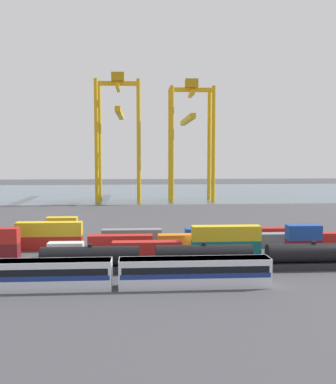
{
  "coord_description": "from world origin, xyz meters",
  "views": [
    {
      "loc": [
        -9.61,
        -80.09,
        17.51
      ],
      "look_at": [
        -3.18,
        19.1,
        9.3
      ],
      "focal_mm": 41.32,
      "sensor_mm": 36.0,
      "label": 1
    }
  ],
  "objects": [
    {
      "name": "ground_plane",
      "position": [
        0.0,
        40.0,
        0.0
      ],
      "size": [
        420.0,
        420.0,
        0.0
      ],
      "primitive_type": "plane",
      "color": "#424247"
    },
    {
      "name": "harbour_water",
      "position": [
        0.0,
        132.27,
        0.0
      ],
      "size": [
        400.0,
        110.0,
        0.01
      ],
      "primitive_type": "cube",
      "color": "#475B6B",
      "rests_on": "ground_plane"
    },
    {
      "name": "passenger_train",
      "position": [
        -12.85,
        -22.66,
        2.14
      ],
      "size": [
        41.25,
        3.14,
        3.9
      ],
      "color": "silver",
      "rests_on": "ground_plane"
    },
    {
      "name": "freight_tank_row",
      "position": [
        17.19,
        -14.59,
        2.05
      ],
      "size": [
        83.01,
        2.88,
        4.34
      ],
      "color": "#232326",
      "rests_on": "ground_plane"
    },
    {
      "name": "shipping_container_2",
      "position": [
        -22.36,
        -4.1,
        1.3
      ],
      "size": [
        6.04,
        2.44,
        2.6
      ],
      "primitive_type": "cube",
      "color": "silver",
      "rests_on": "ground_plane"
    },
    {
      "name": "shipping_container_3",
      "position": [
        -8.4,
        -4.1,
        1.3
      ],
      "size": [
        12.1,
        2.44,
        2.6
      ],
      "primitive_type": "cube",
      "color": "#AD211C",
      "rests_on": "ground_plane"
    },
    {
      "name": "shipping_container_4",
      "position": [
        5.57,
        -4.1,
        1.3
      ],
      "size": [
        12.1,
        2.44,
        2.6
      ],
      "primitive_type": "cube",
      "color": "#146066",
      "rests_on": "ground_plane"
    },
    {
      "name": "shipping_container_5",
      "position": [
        5.57,
        -4.1,
        3.9
      ],
      "size": [
        12.1,
        2.44,
        2.6
      ],
      "primitive_type": "cube",
      "color": "gold",
      "rests_on": "shipping_container_4"
    },
    {
      "name": "shipping_container_6",
      "position": [
        19.53,
        -4.1,
        1.3
      ],
      "size": [
        6.04,
        2.44,
        2.6
      ],
      "primitive_type": "cube",
      "color": "maroon",
      "rests_on": "ground_plane"
    },
    {
      "name": "shipping_container_7",
      "position": [
        19.53,
        -4.1,
        3.9
      ],
      "size": [
        6.04,
        2.44,
        2.6
      ],
      "primitive_type": "cube",
      "color": "#1C4299",
      "rests_on": "shipping_container_6"
    },
    {
      "name": "shipping_container_9",
      "position": [
        -26.42,
        2.39,
        1.3
      ],
      "size": [
        12.1,
        2.44,
        2.6
      ],
      "primitive_type": "cube",
      "color": "#AD211C",
      "rests_on": "ground_plane"
    },
    {
      "name": "shipping_container_10",
      "position": [
        -26.42,
        2.39,
        3.9
      ],
      "size": [
        12.1,
        2.44,
        2.6
      ],
      "primitive_type": "cube",
      "color": "gold",
      "rests_on": "shipping_container_9"
    },
    {
      "name": "shipping_container_11",
      "position": [
        -13.26,
        2.39,
        1.3
      ],
      "size": [
        12.1,
        2.44,
        2.6
      ],
      "primitive_type": "cube",
      "color": "#AD211C",
      "rests_on": "ground_plane"
    },
    {
      "name": "shipping_container_12",
      "position": [
        -0.09,
        2.39,
        1.3
      ],
      "size": [
        12.1,
        2.44,
        2.6
      ],
      "primitive_type": "cube",
      "color": "orange",
      "rests_on": "ground_plane"
    },
    {
      "name": "shipping_container_13",
      "position": [
        13.07,
        2.39,
        1.3
      ],
      "size": [
        12.1,
        2.44,
        2.6
      ],
      "primitive_type": "cube",
      "color": "slate",
      "rests_on": "ground_plane"
    },
    {
      "name": "shipping_container_14",
      "position": [
        26.24,
        2.39,
        1.3
      ],
      "size": [
        6.04,
        2.44,
        2.6
      ],
      "primitive_type": "cube",
      "color": "#AD211C",
      "rests_on": "ground_plane"
    },
    {
      "name": "shipping_container_15",
      "position": [
        -25.19,
        8.89,
        1.3
      ],
      "size": [
        6.04,
        2.44,
        2.6
      ],
      "primitive_type": "cube",
      "color": "#1C4299",
      "rests_on": "ground_plane"
    },
    {
      "name": "shipping_container_16",
      "position": [
        -25.19,
        8.89,
        3.9
      ],
      "size": [
        6.04,
        2.44,
        2.6
      ],
      "primitive_type": "cube",
      "color": "gold",
      "rests_on": "shipping_container_15"
    },
    {
      "name": "shipping_container_17",
      "position": [
        -11.22,
        8.89,
        1.3
      ],
      "size": [
        12.1,
        2.44,
        2.6
      ],
      "primitive_type": "cube",
      "color": "slate",
      "rests_on": "ground_plane"
    },
    {
      "name": "shipping_container_18",
      "position": [
        2.75,
        8.89,
        1.3
      ],
      "size": [
        6.04,
        2.44,
        2.6
      ],
      "primitive_type": "cube",
      "color": "#1C4299",
      "rests_on": "ground_plane"
    },
    {
      "name": "shipping_container_19",
      "position": [
        16.72,
        8.89,
        1.3
      ],
      "size": [
        12.1,
        2.44,
        2.6
      ],
      "primitive_type": "cube",
      "color": "#AD211C",
      "rests_on": "ground_plane"
    },
    {
      "name": "gantry_crane_west",
      "position": [
        -17.57,
        93.88,
        29.52
      ],
      "size": [
        17.12,
        40.13,
        48.78
      ],
      "color": "gold",
      "rests_on": "ground_plane"
    },
    {
      "name": "gantry_crane_central",
      "position": [
        10.49,
        94.29,
        28.14
      ],
      "size": [
        17.28,
        41.35,
        46.65
      ],
      "color": "gold",
      "rests_on": "ground_plane"
    }
  ]
}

